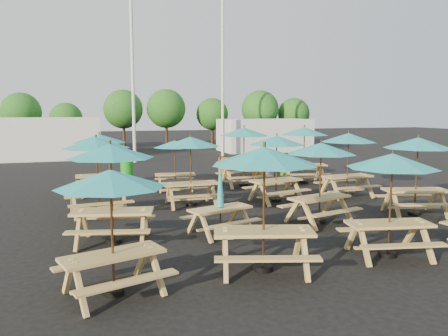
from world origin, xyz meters
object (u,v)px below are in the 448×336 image
object	(u,v)px
picnic_unit_2	(96,148)
waste_bin_1	(224,167)
picnic_unit_5	(220,201)
picnic_unit_13	(418,148)
picnic_unit_15	(304,135)
picnic_unit_3	(100,142)
picnic_unit_4	(264,164)
picnic_unit_6	(190,146)
picnic_unit_0	(111,187)
waste_bin_0	(127,172)
picnic_unit_7	(175,147)
picnic_unit_1	(111,158)
picnic_unit_14	(348,142)
picnic_unit_8	(392,168)
picnic_unit_9	(321,154)
waste_bin_3	(268,167)
picnic_unit_10	(277,145)
waste_bin_2	(258,167)
picnic_unit_11	(244,136)

from	to	relation	value
picnic_unit_2	waste_bin_1	size ratio (longest dim) A/B	2.61
picnic_unit_5	picnic_unit_13	bearing A→B (deg)	-15.52
picnic_unit_15	picnic_unit_3	bearing A→B (deg)	-167.24
picnic_unit_4	picnic_unit_6	bearing A→B (deg)	105.92
picnic_unit_0	picnic_unit_3	bearing A→B (deg)	71.31
picnic_unit_4	waste_bin_0	distance (m)	12.65
picnic_unit_7	waste_bin_1	world-z (taller)	picnic_unit_7
picnic_unit_1	picnic_unit_14	distance (m)	9.49
picnic_unit_2	picnic_unit_4	size ratio (longest dim) A/B	0.92
picnic_unit_8	picnic_unit_9	bearing A→B (deg)	100.28
picnic_unit_9	picnic_unit_13	size ratio (longest dim) A/B	0.96
picnic_unit_14	picnic_unit_0	bearing A→B (deg)	-146.86
picnic_unit_4	waste_bin_3	xyz separation A→B (m)	(5.32, 12.09, -1.73)
picnic_unit_8	picnic_unit_5	bearing A→B (deg)	147.60
picnic_unit_3	picnic_unit_15	distance (m)	8.86
picnic_unit_0	picnic_unit_14	bearing A→B (deg)	17.98
picnic_unit_4	picnic_unit_10	xyz separation A→B (m)	(3.10, 6.22, -0.14)
picnic_unit_7	picnic_unit_4	bearing A→B (deg)	-83.21
picnic_unit_9	waste_bin_3	distance (m)	9.47
picnic_unit_10	waste_bin_2	world-z (taller)	picnic_unit_10
picnic_unit_9	picnic_unit_11	world-z (taller)	picnic_unit_11
picnic_unit_5	picnic_unit_11	distance (m)	7.67
picnic_unit_5	picnic_unit_14	world-z (taller)	picnic_unit_14
picnic_unit_7	picnic_unit_8	bearing A→B (deg)	-65.80
picnic_unit_1	picnic_unit_11	size ratio (longest dim) A/B	0.98
picnic_unit_9	picnic_unit_15	xyz separation A→B (m)	(2.97, 6.59, 0.16)
picnic_unit_9	waste_bin_1	world-z (taller)	picnic_unit_9
picnic_unit_7	picnic_unit_9	world-z (taller)	picnic_unit_9
picnic_unit_5	picnic_unit_9	world-z (taller)	picnic_unit_9
picnic_unit_7	picnic_unit_9	xyz separation A→B (m)	(2.94, -6.49, 0.25)
picnic_unit_9	picnic_unit_3	bearing A→B (deg)	117.67
picnic_unit_8	picnic_unit_9	xyz separation A→B (m)	(0.03, 3.09, 0.02)
picnic_unit_3	waste_bin_1	xyz separation A→B (m)	(6.00, 3.06, -1.58)
picnic_unit_5	picnic_unit_10	bearing A→B (deg)	29.87
picnic_unit_1	picnic_unit_13	bearing A→B (deg)	14.37
picnic_unit_11	picnic_unit_0	bearing A→B (deg)	-123.56
picnic_unit_10	waste_bin_2	bearing A→B (deg)	61.59
waste_bin_2	waste_bin_3	world-z (taller)	same
picnic_unit_0	picnic_unit_7	distance (m)	10.29
picnic_unit_5	picnic_unit_7	bearing A→B (deg)	71.51
picnic_unit_1	picnic_unit_9	xyz separation A→B (m)	(5.83, 0.20, -0.09)
waste_bin_2	picnic_unit_8	bearing A→B (deg)	-98.34
picnic_unit_2	picnic_unit_5	world-z (taller)	picnic_unit_2
picnic_unit_8	picnic_unit_6	bearing A→B (deg)	125.42
picnic_unit_2	picnic_unit_5	bearing A→B (deg)	-54.02
picnic_unit_2	picnic_unit_10	distance (m)	6.15
picnic_unit_11	picnic_unit_4	bearing A→B (deg)	-109.98
picnic_unit_3	picnic_unit_9	xyz separation A→B (m)	(5.88, -6.40, -0.02)
waste_bin_2	picnic_unit_6	bearing A→B (deg)	-130.55
picnic_unit_0	picnic_unit_5	size ratio (longest dim) A/B	1.12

